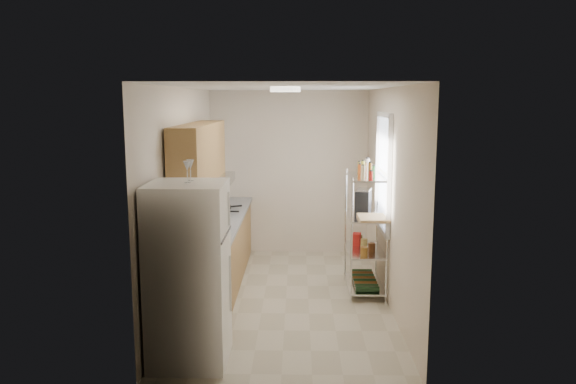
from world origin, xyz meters
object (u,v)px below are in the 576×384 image
rice_cooker (214,215)px  frying_pan_large (219,212)px  espresso_machine (363,201)px  refrigerator (189,274)px  cutting_board (373,218)px

rice_cooker → frying_pan_large: 0.64m
frying_pan_large → espresso_machine: 2.02m
refrigerator → cutting_board: size_ratio=3.66×
cutting_board → espresso_machine: espresso_machine is taller
rice_cooker → cutting_board: rice_cooker is taller
refrigerator → frying_pan_large: size_ratio=6.86×
refrigerator → frying_pan_large: (-0.09, 2.61, 0.07)m
frying_pan_large → espresso_machine: size_ratio=0.80×
frying_pan_large → cutting_board: bearing=-21.3°
cutting_board → espresso_machine: size_ratio=1.51×
refrigerator → espresso_machine: 2.85m
frying_pan_large → espresso_machine: (1.94, -0.47, 0.24)m
rice_cooker → espresso_machine: size_ratio=0.84×
frying_pan_large → refrigerator: bearing=-85.9°
refrigerator → cutting_board: refrigerator is taller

